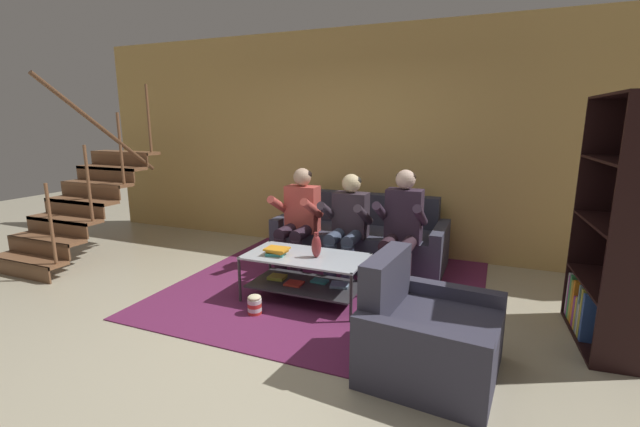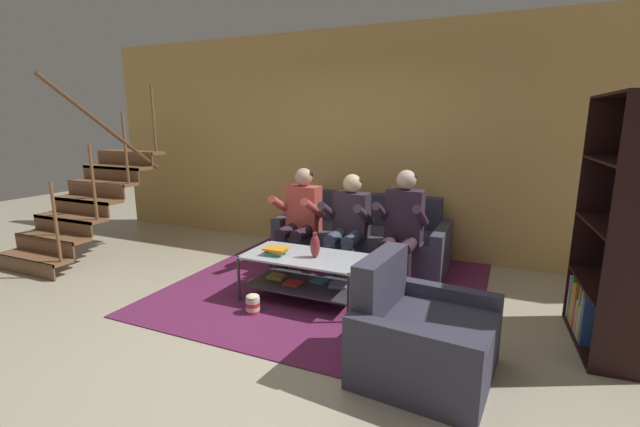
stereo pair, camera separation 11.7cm
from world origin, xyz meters
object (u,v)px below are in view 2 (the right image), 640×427
at_px(person_seated_middle, 348,222).
at_px(person_seated_right, 402,224).
at_px(bookshelf, 615,255).
at_px(popcorn_tub, 253,304).
at_px(couch, 362,241).
at_px(armchair, 421,337).
at_px(book_stack, 276,251).
at_px(person_seated_left, 300,215).
at_px(coffee_table, 305,271).
at_px(vase, 315,246).

height_order(person_seated_middle, person_seated_right, person_seated_right).
relative_size(bookshelf, popcorn_tub, 10.19).
bearing_deg(person_seated_right, couch, 139.55).
bearing_deg(armchair, book_stack, 155.89).
relative_size(bookshelf, armchair, 1.99).
bearing_deg(person_seated_left, armchair, -42.27).
bearing_deg(bookshelf, person_seated_left, 169.29).
xyz_separation_m(book_stack, bookshelf, (2.80, 0.32, 0.23)).
bearing_deg(armchair, couch, 118.39).
bearing_deg(couch, person_seated_right, -40.45).
bearing_deg(coffee_table, popcorn_tub, -121.49).
bearing_deg(bookshelf, coffee_table, -175.08).
bearing_deg(person_seated_left, vase, -54.61).
distance_m(person_seated_right, book_stack, 1.36).
bearing_deg(person_seated_left, popcorn_tub, -83.09).
relative_size(person_seated_right, bookshelf, 0.64).
bearing_deg(coffee_table, vase, -6.99).
distance_m(person_seated_right, vase, 1.03).
bearing_deg(person_seated_left, person_seated_right, 0.14).
relative_size(person_seated_left, popcorn_tub, 6.33).
relative_size(couch, book_stack, 9.23).
relative_size(person_seated_right, popcorn_tub, 6.51).
relative_size(person_seated_middle, coffee_table, 1.00).
distance_m(person_seated_left, bookshelf, 3.04).
distance_m(couch, book_stack, 1.48).
height_order(bookshelf, armchair, bookshelf).
height_order(book_stack, bookshelf, bookshelf).
bearing_deg(armchair, popcorn_tub, 168.84).
distance_m(person_seated_middle, coffee_table, 0.86).
xyz_separation_m(person_seated_left, armchair, (1.73, -1.58, -0.39)).
distance_m(person_seated_left, person_seated_right, 1.21).
bearing_deg(couch, person_seated_middle, -90.00).
relative_size(person_seated_left, armchair, 1.23).
bearing_deg(person_seated_left, coffee_table, -60.25).
xyz_separation_m(coffee_table, armchair, (1.29, -0.79, -0.03)).
height_order(person_seated_left, bookshelf, bookshelf).
bearing_deg(person_seated_middle, armchair, -54.26).
bearing_deg(couch, vase, -91.56).
bearing_deg(coffee_table, bookshelf, 4.92).
xyz_separation_m(person_seated_middle, popcorn_tub, (-0.45, -1.26, -0.54)).
distance_m(person_seated_left, armchair, 2.38).
bearing_deg(book_stack, coffee_table, 20.42).
xyz_separation_m(couch, person_seated_right, (0.60, -0.51, 0.39)).
relative_size(coffee_table, armchair, 1.20).
distance_m(couch, person_seated_left, 0.88).
relative_size(coffee_table, vase, 4.73).
relative_size(person_seated_right, coffee_table, 1.06).
relative_size(person_seated_middle, armchair, 1.19).
distance_m(person_seated_left, book_stack, 0.91).
distance_m(couch, armchair, 2.38).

